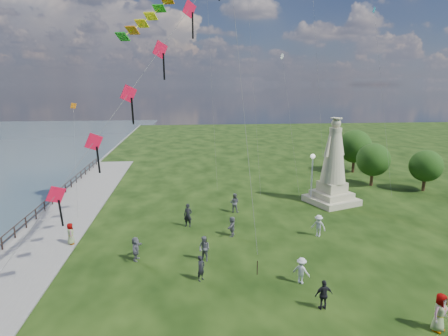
{
  "coord_description": "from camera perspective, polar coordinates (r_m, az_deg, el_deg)",
  "views": [
    {
      "loc": [
        -3.55,
        -17.24,
        11.16
      ],
      "look_at": [
        -1.0,
        8.0,
        5.5
      ],
      "focal_mm": 30.0,
      "sensor_mm": 36.0,
      "label": 1
    }
  ],
  "objects": [
    {
      "name": "person_0",
      "position": [
        22.48,
        -3.53,
        -14.99
      ],
      "size": [
        0.65,
        0.66,
        1.53
      ],
      "primitive_type": "imported",
      "rotation": [
        0.0,
        0.0,
        0.82
      ],
      "color": "black",
      "rests_on": "ground"
    },
    {
      "name": "lamppost",
      "position": [
        36.55,
        13.31,
        0.04
      ],
      "size": [
        0.44,
        0.44,
        4.77
      ],
      "color": "silver",
      "rests_on": "ground"
    },
    {
      "name": "person_8",
      "position": [
        29.21,
        14.2,
        -8.52
      ],
      "size": [
        1.2,
        1.11,
        1.68
      ],
      "primitive_type": "imported",
      "rotation": [
        0.0,
        0.0,
        -0.67
      ],
      "color": "silver",
      "rests_on": "ground"
    },
    {
      "name": "person_10",
      "position": [
        28.97,
        -22.33,
        -9.41
      ],
      "size": [
        0.68,
        0.87,
        1.55
      ],
      "primitive_type": "imported",
      "rotation": [
        0.0,
        0.0,
        1.88
      ],
      "color": "#595960",
      "rests_on": "ground"
    },
    {
      "name": "tree_row",
      "position": [
        47.66,
        22.03,
        1.95
      ],
      "size": [
        8.06,
        12.9,
        5.56
      ],
      "color": "#382314",
      "rests_on": "ground"
    },
    {
      "name": "person_1",
      "position": [
        24.67,
        -3.01,
        -12.19
      ],
      "size": [
        0.94,
        0.91,
        1.67
      ],
      "primitive_type": "imported",
      "rotation": [
        0.0,
        0.0,
        -0.73
      ],
      "color": "#595960",
      "rests_on": "ground"
    },
    {
      "name": "person_6",
      "position": [
        30.3,
        -5.52,
        -7.19
      ],
      "size": [
        0.8,
        0.67,
        1.88
      ],
      "primitive_type": "imported",
      "rotation": [
        0.0,
        0.0,
        -0.38
      ],
      "color": "black",
      "rests_on": "ground"
    },
    {
      "name": "small_kites",
      "position": [
        40.78,
        5.34,
        18.65
      ],
      "size": [
        31.01,
        13.25,
        28.71
      ],
      "color": "silver",
      "rests_on": "ground"
    },
    {
      "name": "red_kite_train",
      "position": [
        21.99,
        -12.41,
        13.19
      ],
      "size": [
        12.48,
        9.35,
        18.55
      ],
      "color": "black",
      "rests_on": "ground"
    },
    {
      "name": "person_2",
      "position": [
        22.6,
        11.71,
        -15.06
      ],
      "size": [
        1.1,
        1.05,
        1.56
      ],
      "primitive_type": "imported",
      "rotation": [
        0.0,
        0.0,
        2.44
      ],
      "color": "silver",
      "rests_on": "ground"
    },
    {
      "name": "person_3",
      "position": [
        20.55,
        14.96,
        -18.17
      ],
      "size": [
        0.98,
        0.57,
        1.59
      ],
      "primitive_type": "imported",
      "rotation": [
        0.0,
        0.0,
        3.24
      ],
      "color": "black",
      "rests_on": "ground"
    },
    {
      "name": "waterfront",
      "position": [
        30.83,
        -28.05,
        -10.33
      ],
      "size": [
        200.0,
        200.0,
        1.51
      ],
      "color": "#304249",
      "rests_on": "ground"
    },
    {
      "name": "statue",
      "position": [
        36.93,
        16.28,
        -0.55
      ],
      "size": [
        5.18,
        5.18,
        8.2
      ],
      "rotation": [
        0.0,
        0.0,
        0.35
      ],
      "color": "tan",
      "rests_on": "ground"
    },
    {
      "name": "person_11",
      "position": [
        28.45,
        1.25,
        -8.87
      ],
      "size": [
        1.02,
        1.53,
        1.52
      ],
      "primitive_type": "imported",
      "rotation": [
        0.0,
        0.0,
        4.39
      ],
      "color": "#595960",
      "rests_on": "ground"
    },
    {
      "name": "person_4",
      "position": [
        20.93,
        30.02,
        -18.52
      ],
      "size": [
        1.06,
        0.91,
        1.86
      ],
      "primitive_type": "imported",
      "rotation": [
        0.0,
        0.0,
        0.47
      ],
      "color": "#595960",
      "rests_on": "ground"
    },
    {
      "name": "person_5",
      "position": [
        25.39,
        -13.29,
        -11.88
      ],
      "size": [
        0.87,
        1.56,
        1.59
      ],
      "primitive_type": "imported",
      "rotation": [
        0.0,
        0.0,
        1.4
      ],
      "color": "#595960",
      "rests_on": "ground"
    },
    {
      "name": "person_7",
      "position": [
        33.49,
        1.6,
        -5.32
      ],
      "size": [
        0.97,
        0.78,
        1.75
      ],
      "primitive_type": "imported",
      "rotation": [
        0.0,
        0.0,
        2.8
      ],
      "color": "#595960",
      "rests_on": "ground"
    }
  ]
}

